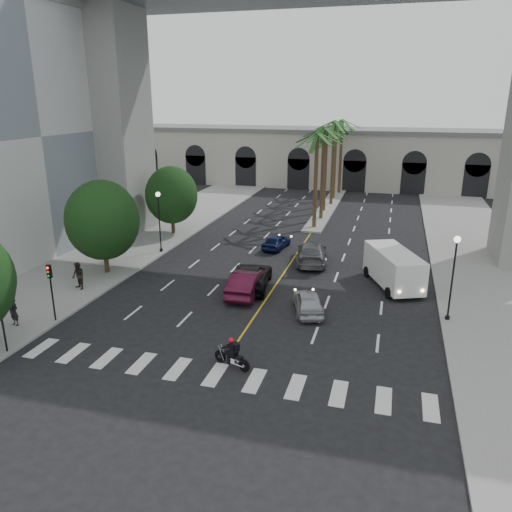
{
  "coord_description": "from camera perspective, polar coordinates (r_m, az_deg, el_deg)",
  "views": [
    {
      "loc": [
        7.7,
        -21.59,
        12.94
      ],
      "look_at": [
        -0.04,
        6.0,
        3.78
      ],
      "focal_mm": 35.0,
      "sensor_mm": 36.0,
      "label": 1
    }
  ],
  "objects": [
    {
      "name": "sidewalk_right",
      "position": [
        39.47,
        25.41,
        -3.09
      ],
      "size": [
        8.0,
        100.0,
        0.15
      ],
      "primitive_type": "cube",
      "color": "gray",
      "rests_on": "ground"
    },
    {
      "name": "car_e",
      "position": [
        44.38,
        2.35,
        1.67
      ],
      "size": [
        2.13,
        4.11,
        1.34
      ],
      "primitive_type": "imported",
      "rotation": [
        0.0,
        0.0,
        3.0
      ],
      "color": "#0E1944",
      "rests_on": "ground"
    },
    {
      "name": "palm_d",
      "position": [
        62.14,
        8.96,
        14.49
      ],
      "size": [
        3.2,
        3.2,
        10.9
      ],
      "color": "#47331E",
      "rests_on": "ground"
    },
    {
      "name": "traffic_signal_far",
      "position": [
        31.67,
        -22.41,
        -2.9
      ],
      "size": [
        0.25,
        0.18,
        3.65
      ],
      "color": "black",
      "rests_on": "ground"
    },
    {
      "name": "palm_b",
      "position": [
        54.24,
        7.81,
        13.8
      ],
      "size": [
        3.2,
        3.2,
        10.6
      ],
      "color": "#47331E",
      "rests_on": "ground"
    },
    {
      "name": "palm_e",
      "position": [
        66.16,
        9.16,
        14.27
      ],
      "size": [
        3.2,
        3.2,
        10.4
      ],
      "color": "#47331E",
      "rests_on": "ground"
    },
    {
      "name": "pedestrian_a",
      "position": [
        32.46,
        -25.93,
        -5.75
      ],
      "size": [
        0.68,
        0.51,
        1.69
      ],
      "primitive_type": "imported",
      "rotation": [
        0.0,
        0.0,
        -0.18
      ],
      "color": "black",
      "rests_on": "sidewalk_left"
    },
    {
      "name": "car_c",
      "position": [
        35.35,
        -0.68,
        -2.36
      ],
      "size": [
        3.33,
        6.01,
        1.59
      ],
      "primitive_type": "imported",
      "rotation": [
        0.0,
        0.0,
        3.27
      ],
      "color": "black",
      "rests_on": "ground"
    },
    {
      "name": "palm_c",
      "position": [
        58.27,
        8.07,
        13.6
      ],
      "size": [
        3.2,
        3.2,
        10.1
      ],
      "color": "#47331E",
      "rests_on": "ground"
    },
    {
      "name": "car_b",
      "position": [
        34.06,
        -1.05,
        -3.05
      ],
      "size": [
        1.99,
        5.25,
        1.71
      ],
      "primitive_type": "imported",
      "rotation": [
        0.0,
        0.0,
        3.18
      ],
      "color": "#460E23",
      "rests_on": "ground"
    },
    {
      "name": "car_a",
      "position": [
        31.52,
        5.98,
        -5.21
      ],
      "size": [
        2.81,
        4.46,
        1.41
      ],
      "primitive_type": "imported",
      "rotation": [
        0.0,
        0.0,
        3.44
      ],
      "color": "#ACADB1",
      "rests_on": "ground"
    },
    {
      "name": "pier_building",
      "position": [
        77.46,
        10.06,
        11.04
      ],
      "size": [
        71.0,
        10.5,
        8.5
      ],
      "color": "#B6AFA4",
      "rests_on": "ground"
    },
    {
      "name": "car_d",
      "position": [
        40.81,
        6.38,
        0.39
      ],
      "size": [
        3.26,
        6.19,
        1.71
      ],
      "primitive_type": "imported",
      "rotation": [
        0.0,
        0.0,
        3.29
      ],
      "color": "slate",
      "rests_on": "ground"
    },
    {
      "name": "lamp_post_left_far",
      "position": [
        43.27,
        -11.01,
        4.42
      ],
      "size": [
        0.4,
        0.4,
        5.35
      ],
      "color": "black",
      "rests_on": "ground"
    },
    {
      "name": "lamp_post_right",
      "position": [
        31.36,
        21.62,
        -1.62
      ],
      "size": [
        0.4,
        0.4,
        5.35
      ],
      "color": "black",
      "rests_on": "ground"
    },
    {
      "name": "sidewalk_left",
      "position": [
        44.94,
        -15.45,
        0.44
      ],
      "size": [
        8.0,
        100.0,
        0.15
      ],
      "primitive_type": "cube",
      "color": "gray",
      "rests_on": "ground"
    },
    {
      "name": "palm_f",
      "position": [
        70.08,
        9.83,
        14.64
      ],
      "size": [
        3.2,
        3.2,
        10.7
      ],
      "color": "#47331E",
      "rests_on": "ground"
    },
    {
      "name": "cargo_van",
      "position": [
        36.54,
        15.46,
        -1.25
      ],
      "size": [
        4.49,
        6.54,
        2.61
      ],
      "rotation": [
        0.0,
        0.0,
        0.4
      ],
      "color": "white",
      "rests_on": "ground"
    },
    {
      "name": "pedestrian_b",
      "position": [
        36.65,
        -19.65,
        -2.16
      ],
      "size": [
        1.17,
        1.09,
        1.93
      ],
      "primitive_type": "imported",
      "rotation": [
        0.0,
        0.0,
        -0.5
      ],
      "color": "black",
      "rests_on": "sidewalk_left"
    },
    {
      "name": "ground",
      "position": [
        26.32,
        -3.52,
        -11.75
      ],
      "size": [
        140.0,
        140.0,
        0.0
      ],
      "primitive_type": "plane",
      "color": "black",
      "rests_on": "ground"
    },
    {
      "name": "motorcycle_rider",
      "position": [
        25.32,
        -2.65,
        -11.13
      ],
      "size": [
        2.1,
        0.94,
        1.6
      ],
      "rotation": [
        0.0,
        0.0,
        -0.38
      ],
      "color": "black",
      "rests_on": "ground"
    },
    {
      "name": "street_tree_mid",
      "position": [
        38.77,
        -17.14,
        3.92
      ],
      "size": [
        5.44,
        5.44,
        7.21
      ],
      "color": "#382616",
      "rests_on": "ground"
    },
    {
      "name": "street_tree_far",
      "position": [
        49.1,
        -9.63,
        6.87
      ],
      "size": [
        5.04,
        5.04,
        6.68
      ],
      "color": "#382616",
      "rests_on": "ground"
    },
    {
      "name": "traffic_signal_near",
      "position": [
        28.89,
        -27.19,
        -5.51
      ],
      "size": [
        0.25,
        0.18,
        3.65
      ],
      "color": "black",
      "rests_on": "ground"
    },
    {
      "name": "bridge",
      "position": [
        44.15,
        11.0,
        24.69
      ],
      "size": [
        75.0,
        13.0,
        26.0
      ],
      "color": "gray",
      "rests_on": "ground"
    },
    {
      "name": "palm_a",
      "position": [
        50.33,
        7.01,
        13.23
      ],
      "size": [
        3.2,
        3.2,
        10.3
      ],
      "color": "#47331E",
      "rests_on": "ground"
    },
    {
      "name": "median",
      "position": [
        61.44,
        8.16,
        5.49
      ],
      "size": [
        2.0,
        24.0,
        0.2
      ],
      "primitive_type": "cube",
      "color": "gray",
      "rests_on": "ground"
    }
  ]
}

